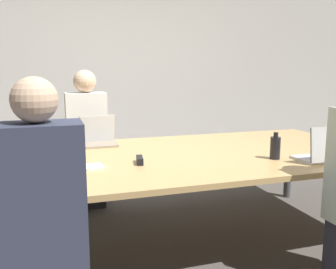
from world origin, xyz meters
The scene contains 15 objects.
ground_plane centered at (0.00, 0.00, 0.00)m, with size 24.00×24.00×0.00m, color #4C4742.
curtain_wall centered at (0.00, 2.59, 1.40)m, with size 12.00×0.06×2.80m.
conference_table centered at (0.00, 0.00, 0.69)m, with size 3.73×1.61×0.74m.
laptop_far_midleft centered at (-0.40, 0.59, 0.81)m, with size 0.32×0.27×0.27m.
person_far_midleft centered at (-0.46, 1.02, 0.69)m, with size 0.40×0.24×1.41m.
cup_far_midleft centered at (-0.65, 0.52, 0.78)m, with size 0.10×0.10×0.10m.
bottle_far_midleft centered at (-0.67, 0.42, 0.84)m, with size 0.07×0.07×0.25m.
laptop_near_left centered at (-0.88, -0.60, 0.81)m, with size 0.37×0.25×0.24m.
person_near_left centered at (-0.88, -1.06, 0.67)m, with size 0.40×0.24×1.39m.
laptop_far_left centered at (-1.16, 0.60, 0.80)m, with size 0.33×0.23×0.23m.
cup_far_left centered at (-0.91, 0.58, 0.79)m, with size 0.09×0.09×0.10m.
laptop_near_right centered at (1.12, -0.56, 0.81)m, with size 0.33×0.27×0.27m.
bottle_near_right centered at (0.82, -0.38, 0.83)m, with size 0.08×0.08×0.21m.
stapler centered at (-0.20, -0.19, 0.76)m, with size 0.07×0.16×0.05m.
notebook centered at (-0.59, -0.23, 0.75)m, with size 0.25×0.18×0.02m.
Camera 1 is at (-0.83, -2.79, 1.42)m, focal length 40.00 mm.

